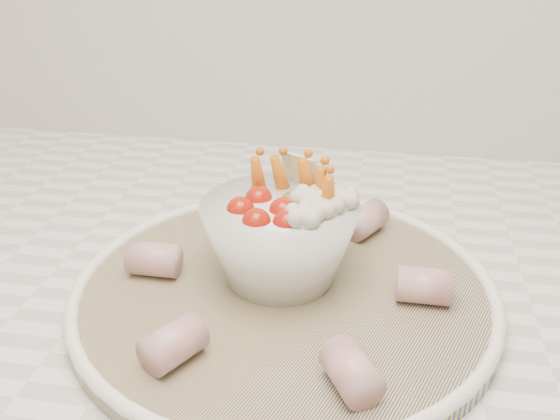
# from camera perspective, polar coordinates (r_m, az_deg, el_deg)

# --- Properties ---
(serving_platter) EXTENTS (0.49, 0.49, 0.02)m
(serving_platter) POSITION_cam_1_polar(r_m,az_deg,el_deg) (0.57, 0.40, -7.38)
(serving_platter) COLOR navy
(serving_platter) RESTS_ON kitchen_counter
(veggie_bowl) EXTENTS (0.14, 0.14, 0.11)m
(veggie_bowl) POSITION_cam_1_polar(r_m,az_deg,el_deg) (0.56, 0.20, -2.41)
(veggie_bowl) COLOR silver
(veggie_bowl) RESTS_ON serving_platter
(cured_meat_rolls) EXTENTS (0.29, 0.30, 0.03)m
(cured_meat_rolls) POSITION_cam_1_polar(r_m,az_deg,el_deg) (0.56, 0.41, -5.69)
(cured_meat_rolls) COLOR #AB4E59
(cured_meat_rolls) RESTS_ON serving_platter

